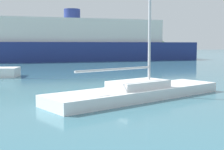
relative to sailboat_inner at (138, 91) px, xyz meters
The scene contains 4 objects.
sailboat_inner is the anchor object (origin of this frame).
ferry_distant 34.13m from the sailboat_inner, 83.56° to the left, with size 37.04×10.13×7.60m.
hill_central 81.94m from the sailboat_inner, 95.02° to the left, with size 55.42×55.42×7.27m.
hill_east 91.09m from the sailboat_inner, 68.77° to the left, with size 35.51×35.51×9.58m.
Camera 1 is at (-4.28, 2.42, 2.41)m, focal length 50.00 mm.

